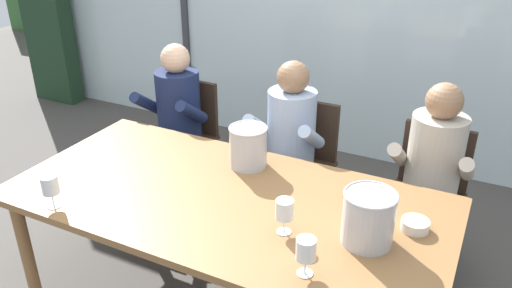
{
  "coord_description": "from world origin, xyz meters",
  "views": [
    {
      "loc": [
        1.16,
        -1.95,
        2.16
      ],
      "look_at": [
        0.0,
        0.35,
        0.89
      ],
      "focal_mm": 35.86,
      "sensor_mm": 36.0,
      "label": 1
    }
  ],
  "objects_px": {
    "person_navy_polo": "(173,116)",
    "ice_bucket_primary": "(248,146)",
    "tasting_bowl": "(415,225)",
    "wine_glass_near_bucket": "(306,251)",
    "chair_center": "(428,187)",
    "ice_bucket_secondary": "(368,217)",
    "chair_left_of_center": "(302,156)",
    "wine_glass_center_pour": "(50,186)",
    "dining_table": "(226,207)",
    "person_pale_blue_shirt": "(286,141)",
    "wine_glass_by_left_taster": "(284,211)",
    "person_beige_jumper": "(431,171)",
    "chair_near_curtain": "(187,130)"
  },
  "relations": [
    {
      "from": "wine_glass_center_pour",
      "to": "ice_bucket_primary",
      "type": "bearing_deg",
      "value": 50.83
    },
    {
      "from": "chair_center",
      "to": "ice_bucket_secondary",
      "type": "relative_size",
      "value": 3.57
    },
    {
      "from": "person_beige_jumper",
      "to": "person_navy_polo",
      "type": "bearing_deg",
      "value": -179.38
    },
    {
      "from": "chair_near_curtain",
      "to": "wine_glass_near_bucket",
      "type": "relative_size",
      "value": 5.17
    },
    {
      "from": "wine_glass_center_pour",
      "to": "person_navy_polo",
      "type": "bearing_deg",
      "value": 98.45
    },
    {
      "from": "ice_bucket_primary",
      "to": "tasting_bowl",
      "type": "height_order",
      "value": "ice_bucket_primary"
    },
    {
      "from": "ice_bucket_secondary",
      "to": "person_pale_blue_shirt",
      "type": "bearing_deg",
      "value": 131.55
    },
    {
      "from": "wine_glass_center_pour",
      "to": "dining_table",
      "type": "bearing_deg",
      "value": 33.1
    },
    {
      "from": "ice_bucket_primary",
      "to": "ice_bucket_secondary",
      "type": "height_order",
      "value": "ice_bucket_secondary"
    },
    {
      "from": "tasting_bowl",
      "to": "person_pale_blue_shirt",
      "type": "bearing_deg",
      "value": 144.35
    },
    {
      "from": "dining_table",
      "to": "chair_left_of_center",
      "type": "distance_m",
      "value": 1.0
    },
    {
      "from": "dining_table",
      "to": "person_navy_polo",
      "type": "height_order",
      "value": "person_navy_polo"
    },
    {
      "from": "chair_center",
      "to": "wine_glass_by_left_taster",
      "type": "xyz_separation_m",
      "value": [
        -0.49,
        -1.1,
        0.33
      ]
    },
    {
      "from": "wine_glass_near_bucket",
      "to": "person_navy_polo",
      "type": "bearing_deg",
      "value": 141.38
    },
    {
      "from": "ice_bucket_secondary",
      "to": "ice_bucket_primary",
      "type": "bearing_deg",
      "value": 153.79
    },
    {
      "from": "chair_near_curtain",
      "to": "person_pale_blue_shirt",
      "type": "distance_m",
      "value": 0.93
    },
    {
      "from": "chair_center",
      "to": "person_navy_polo",
      "type": "distance_m",
      "value": 1.82
    },
    {
      "from": "person_beige_jumper",
      "to": "wine_glass_by_left_taster",
      "type": "xyz_separation_m",
      "value": [
        -0.5,
        -0.98,
        0.16
      ]
    },
    {
      "from": "chair_left_of_center",
      "to": "person_beige_jumper",
      "type": "height_order",
      "value": "person_beige_jumper"
    },
    {
      "from": "chair_left_of_center",
      "to": "wine_glass_near_bucket",
      "type": "xyz_separation_m",
      "value": [
        0.56,
        -1.36,
        0.33
      ]
    },
    {
      "from": "person_navy_polo",
      "to": "ice_bucket_primary",
      "type": "distance_m",
      "value": 1.0
    },
    {
      "from": "chair_left_of_center",
      "to": "tasting_bowl",
      "type": "height_order",
      "value": "chair_left_of_center"
    },
    {
      "from": "chair_left_of_center",
      "to": "person_pale_blue_shirt",
      "type": "relative_size",
      "value": 0.74
    },
    {
      "from": "chair_left_of_center",
      "to": "tasting_bowl",
      "type": "bearing_deg",
      "value": -42.3
    },
    {
      "from": "chair_center",
      "to": "wine_glass_near_bucket",
      "type": "height_order",
      "value": "wine_glass_near_bucket"
    },
    {
      "from": "wine_glass_center_pour",
      "to": "chair_left_of_center",
      "type": "bearing_deg",
      "value": 62.54
    },
    {
      "from": "chair_near_curtain",
      "to": "dining_table",
      "type": "bearing_deg",
      "value": -44.68
    },
    {
      "from": "dining_table",
      "to": "ice_bucket_secondary",
      "type": "xyz_separation_m",
      "value": [
        0.76,
        -0.04,
        0.19
      ]
    },
    {
      "from": "person_beige_jumper",
      "to": "wine_glass_center_pour",
      "type": "distance_m",
      "value": 2.09
    },
    {
      "from": "person_navy_polo",
      "to": "chair_center",
      "type": "bearing_deg",
      "value": 2.34
    },
    {
      "from": "tasting_bowl",
      "to": "wine_glass_near_bucket",
      "type": "height_order",
      "value": "wine_glass_near_bucket"
    },
    {
      "from": "ice_bucket_primary",
      "to": "wine_glass_by_left_taster",
      "type": "distance_m",
      "value": 0.67
    },
    {
      "from": "wine_glass_by_left_taster",
      "to": "wine_glass_center_pour",
      "type": "bearing_deg",
      "value": -163.93
    },
    {
      "from": "dining_table",
      "to": "ice_bucket_secondary",
      "type": "relative_size",
      "value": 9.11
    },
    {
      "from": "person_beige_jumper",
      "to": "tasting_bowl",
      "type": "relative_size",
      "value": 9.24
    },
    {
      "from": "ice_bucket_secondary",
      "to": "tasting_bowl",
      "type": "height_order",
      "value": "ice_bucket_secondary"
    },
    {
      "from": "chair_left_of_center",
      "to": "person_navy_polo",
      "type": "xyz_separation_m",
      "value": [
        -0.95,
        -0.16,
        0.17
      ]
    },
    {
      "from": "dining_table",
      "to": "person_navy_polo",
      "type": "distance_m",
      "value": 1.24
    },
    {
      "from": "dining_table",
      "to": "person_navy_polo",
      "type": "relative_size",
      "value": 1.88
    },
    {
      "from": "wine_glass_center_pour",
      "to": "wine_glass_near_bucket",
      "type": "bearing_deg",
      "value": 4.24
    },
    {
      "from": "chair_center",
      "to": "ice_bucket_secondary",
      "type": "height_order",
      "value": "ice_bucket_secondary"
    },
    {
      "from": "person_beige_jumper",
      "to": "ice_bucket_secondary",
      "type": "xyz_separation_m",
      "value": [
        -0.14,
        -0.87,
        0.17
      ]
    },
    {
      "from": "chair_center",
      "to": "wine_glass_by_left_taster",
      "type": "relative_size",
      "value": 5.17
    },
    {
      "from": "person_beige_jumper",
      "to": "tasting_bowl",
      "type": "distance_m",
      "value": 0.69
    },
    {
      "from": "chair_left_of_center",
      "to": "ice_bucket_primary",
      "type": "height_order",
      "value": "ice_bucket_primary"
    },
    {
      "from": "dining_table",
      "to": "ice_bucket_primary",
      "type": "relative_size",
      "value": 9.51
    },
    {
      "from": "chair_left_of_center",
      "to": "tasting_bowl",
      "type": "xyz_separation_m",
      "value": [
        0.9,
        -0.84,
        0.24
      ]
    },
    {
      "from": "chair_center",
      "to": "wine_glass_center_pour",
      "type": "height_order",
      "value": "wine_glass_center_pour"
    },
    {
      "from": "tasting_bowl",
      "to": "wine_glass_center_pour",
      "type": "bearing_deg",
      "value": -159.56
    },
    {
      "from": "ice_bucket_secondary",
      "to": "chair_near_curtain",
      "type": "bearing_deg",
      "value": 148.24
    }
  ]
}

